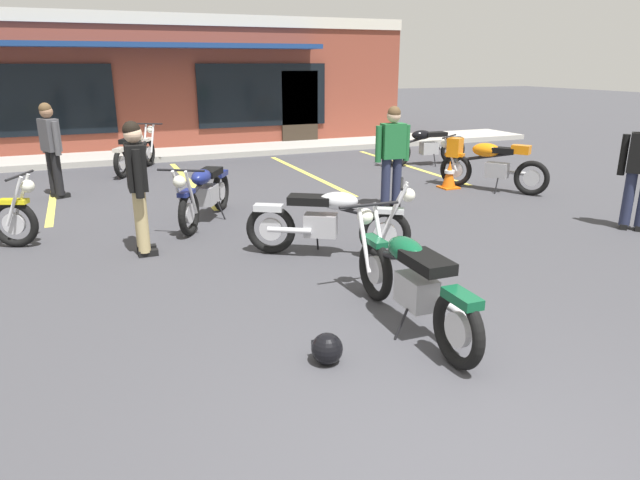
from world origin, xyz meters
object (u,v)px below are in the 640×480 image
at_px(motorcycle_blue_standard, 425,146).
at_px(motorcycle_green_cafe_racer, 136,151).
at_px(motorcycle_cream_vintage, 205,192).
at_px(person_near_building, 392,151).
at_px(motorcycle_foreground_classic, 411,281).
at_px(traffic_cone, 449,175).
at_px(motorcycle_silver_naked, 329,221).
at_px(person_in_black_shirt, 137,181).
at_px(person_by_back_row, 51,145).
at_px(motorcycle_orange_scrambler, 487,162).
at_px(helmet_on_pavement, 327,349).

distance_m(motorcycle_blue_standard, motorcycle_green_cafe_racer, 6.60).
bearing_deg(motorcycle_cream_vintage, person_near_building, -6.63).
height_order(motorcycle_blue_standard, motorcycle_green_cafe_racer, same).
distance_m(motorcycle_foreground_classic, motorcycle_cream_vintage, 4.41).
distance_m(motorcycle_cream_vintage, traffic_cone, 4.88).
bearing_deg(motorcycle_foreground_classic, traffic_cone, 51.55).
bearing_deg(motorcycle_cream_vintage, motorcycle_silver_naked, -63.50).
relative_size(motorcycle_foreground_classic, person_in_black_shirt, 1.26).
bearing_deg(person_by_back_row, traffic_cone, -16.57).
bearing_deg(motorcycle_orange_scrambler, helmet_on_pavement, -138.40).
height_order(motorcycle_blue_standard, person_by_back_row, person_by_back_row).
bearing_deg(motorcycle_blue_standard, traffic_cone, -112.18).
bearing_deg(motorcycle_blue_standard, motorcycle_cream_vintage, -153.30).
height_order(motorcycle_silver_naked, person_in_black_shirt, person_in_black_shirt).
height_order(motorcycle_cream_vintage, person_by_back_row, person_by_back_row).
relative_size(motorcycle_silver_naked, person_by_back_row, 1.12).
bearing_deg(motorcycle_orange_scrambler, motorcycle_green_cafe_racer, 142.65).
relative_size(motorcycle_green_cafe_racer, helmet_on_pavement, 7.37).
relative_size(motorcycle_green_cafe_racer, person_in_black_shirt, 1.14).
bearing_deg(motorcycle_foreground_classic, motorcycle_green_cafe_racer, 99.58).
bearing_deg(motorcycle_green_cafe_racer, motorcycle_silver_naked, -76.62).
distance_m(motorcycle_blue_standard, motorcycle_orange_scrambler, 2.76).
distance_m(motorcycle_green_cafe_racer, person_by_back_row, 2.65).
bearing_deg(motorcycle_orange_scrambler, person_near_building, -167.35).
xyz_separation_m(motorcycle_foreground_classic, motorcycle_blue_standard, (4.83, 7.21, 0.00)).
xyz_separation_m(person_by_back_row, traffic_cone, (6.98, -2.08, -0.69)).
bearing_deg(motorcycle_green_cafe_racer, motorcycle_foreground_classic, -80.42).
xyz_separation_m(motorcycle_foreground_classic, person_by_back_row, (-3.10, 6.96, 0.49)).
distance_m(motorcycle_foreground_classic, traffic_cone, 6.24).
bearing_deg(person_in_black_shirt, motorcycle_silver_naked, -24.68).
distance_m(motorcycle_green_cafe_racer, helmet_on_pavement, 9.35).
distance_m(motorcycle_blue_standard, traffic_cone, 2.52).
height_order(motorcycle_blue_standard, motorcycle_orange_scrambler, same).
distance_m(motorcycle_foreground_classic, motorcycle_silver_naked, 2.12).
relative_size(motorcycle_orange_scrambler, helmet_on_pavement, 7.09).
height_order(motorcycle_blue_standard, traffic_cone, motorcycle_blue_standard).
xyz_separation_m(motorcycle_foreground_classic, helmet_on_pavement, (-0.96, -0.30, -0.33)).
bearing_deg(person_by_back_row, person_near_building, -30.31).
xyz_separation_m(motorcycle_blue_standard, person_near_building, (-2.78, -3.27, 0.49)).
relative_size(motorcycle_foreground_classic, motorcycle_silver_naked, 1.13).
height_order(motorcycle_foreground_classic, motorcycle_green_cafe_racer, same).
bearing_deg(motorcycle_blue_standard, person_near_building, -130.38).
bearing_deg(motorcycle_cream_vintage, helmet_on_pavement, -89.87).
relative_size(motorcycle_orange_scrambler, person_by_back_row, 1.10).
distance_m(motorcycle_green_cafe_racer, traffic_cone, 6.81).
bearing_deg(person_near_building, person_by_back_row, 149.69).
distance_m(motorcycle_silver_naked, traffic_cone, 4.67).
height_order(motorcycle_foreground_classic, motorcycle_orange_scrambler, same).
xyz_separation_m(person_in_black_shirt, traffic_cone, (5.90, 1.78, -0.69)).
relative_size(person_near_building, traffic_cone, 3.16).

